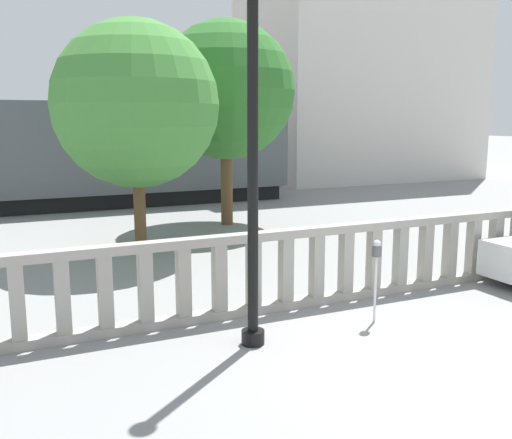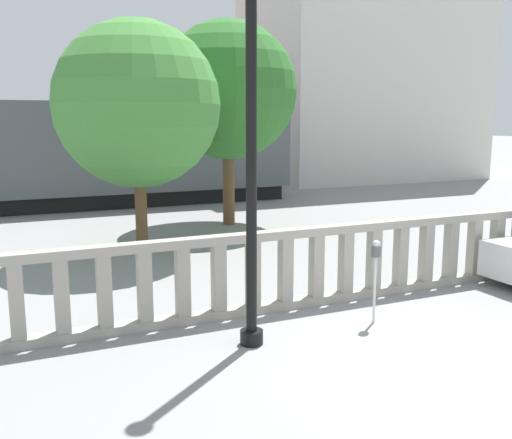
{
  "view_description": "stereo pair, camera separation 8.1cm",
  "coord_description": "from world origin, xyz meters",
  "px_view_note": "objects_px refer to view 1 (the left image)",
  "views": [
    {
      "loc": [
        -5.13,
        -5.16,
        3.13
      ],
      "look_at": [
        -0.97,
        3.94,
        1.36
      ],
      "focal_mm": 40.0,
      "sensor_mm": 36.0,
      "label": 1
    },
    {
      "loc": [
        -5.06,
        -5.19,
        3.13
      ],
      "look_at": [
        -0.97,
        3.94,
        1.36
      ],
      "focal_mm": 40.0,
      "sensor_mm": 36.0,
      "label": 2
    }
  ],
  "objects_px": {
    "lamppost": "(253,150)",
    "parking_meter": "(376,258)",
    "tree_left": "(226,91)",
    "tree_right": "(136,105)"
  },
  "relations": [
    {
      "from": "tree_left",
      "to": "tree_right",
      "type": "xyz_separation_m",
      "value": [
        -3.17,
        -2.39,
        -0.48
      ]
    },
    {
      "from": "tree_left",
      "to": "tree_right",
      "type": "distance_m",
      "value": 4.0
    },
    {
      "from": "lamppost",
      "to": "tree_left",
      "type": "height_order",
      "value": "tree_left"
    },
    {
      "from": "lamppost",
      "to": "tree_right",
      "type": "xyz_separation_m",
      "value": [
        -0.08,
        6.36,
        0.72
      ]
    },
    {
      "from": "lamppost",
      "to": "parking_meter",
      "type": "bearing_deg",
      "value": 0.16
    },
    {
      "from": "parking_meter",
      "to": "tree_left",
      "type": "bearing_deg",
      "value": 83.36
    },
    {
      "from": "lamppost",
      "to": "parking_meter",
      "type": "relative_size",
      "value": 4.16
    },
    {
      "from": "parking_meter",
      "to": "tree_right",
      "type": "distance_m",
      "value": 7.13
    },
    {
      "from": "lamppost",
      "to": "tree_right",
      "type": "bearing_deg",
      "value": 90.71
    },
    {
      "from": "lamppost",
      "to": "tree_left",
      "type": "distance_m",
      "value": 9.36
    }
  ]
}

